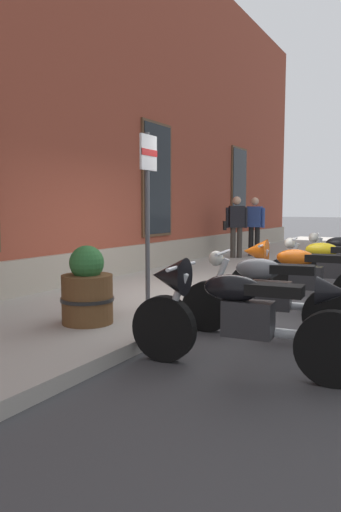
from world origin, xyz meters
The scene contains 10 objects.
ground_plane centered at (0.00, 0.00, 0.00)m, with size 140.00×140.00×0.00m, color #38383A.
sidewalk centered at (0.00, 1.46, 0.07)m, with size 31.03×2.93×0.14m, color gray.
motorcycle_black_sport centered at (-2.68, -1.02, 0.55)m, with size 0.62×2.19×1.01m.
motorcycle_grey_naked centered at (-1.42, -0.90, 0.48)m, with size 0.64×2.00×0.97m.
motorcycle_orange_sport centered at (-0.02, -0.90, 0.56)m, with size 0.62×2.10×1.03m.
motorcycle_yellow_naked centered at (1.35, -1.03, 0.48)m, with size 0.65×2.04×0.98m.
pedestrian_dark_jacket centered at (5.22, 2.07, 1.06)m, with size 0.46×0.57×1.63m.
pedestrian_blue_top centered at (5.91, 1.81, 1.05)m, with size 0.22×0.59×1.62m.
parking_sign centered at (-1.47, 0.64, 1.62)m, with size 0.36×0.07×2.27m.
barrel_planter centered at (-2.37, 0.91, 0.52)m, with size 0.62×0.62×0.90m.
Camera 1 is at (-6.56, -2.56, 1.48)m, focal length 32.94 mm.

